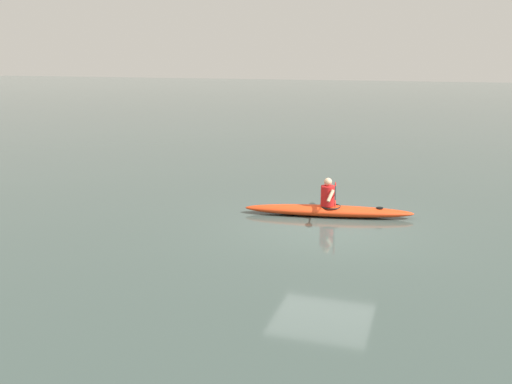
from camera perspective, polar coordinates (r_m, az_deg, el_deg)
ground_plane at (r=14.07m, az=7.05°, el=-3.59°), size 160.00×160.00×0.00m
kayak at (r=15.02m, az=7.37°, el=-1.90°), size 4.51×1.36×0.28m
kayaker at (r=14.91m, az=7.39°, el=-0.21°), size 0.60×2.42×0.75m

